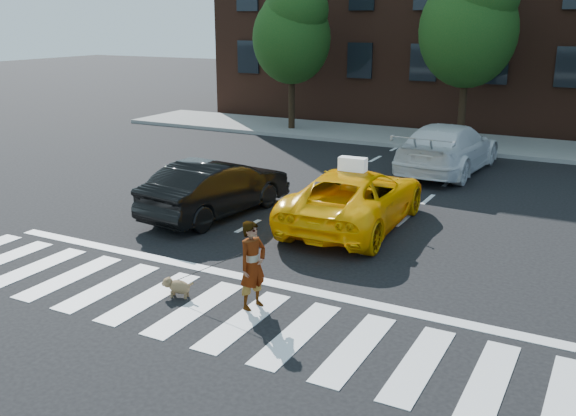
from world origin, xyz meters
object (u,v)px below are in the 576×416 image
at_px(tree_left, 292,29).
at_px(white_suv, 448,148).
at_px(black_sedan, 217,188).
at_px(woman, 253,265).
at_px(dog, 177,286).
at_px(taxi, 355,198).
at_px(tree_mid, 470,19).

xyz_separation_m(tree_left, white_suv, (8.14, -4.57, -3.64)).
height_order(black_sedan, woman, woman).
height_order(black_sedan, dog, black_sedan).
bearing_deg(dog, taxi, 61.94).
relative_size(tree_mid, taxi, 1.40).
relative_size(tree_left, white_suv, 1.18).
bearing_deg(white_suv, dog, 84.90).
xyz_separation_m(black_sedan, white_suv, (3.97, 7.58, 0.08)).
distance_m(tree_mid, black_sedan, 13.26).
xyz_separation_m(tree_mid, dog, (-1.13, -16.73, -4.65)).
height_order(taxi, dog, taxi).
xyz_separation_m(black_sedan, dog, (2.21, -4.58, -0.51)).
xyz_separation_m(white_suv, woman, (-0.31, -11.89, -0.01)).
distance_m(tree_left, white_suv, 10.02).
xyz_separation_m(tree_left, dog, (6.37, -16.73, -4.23)).
xyz_separation_m(black_sedan, woman, (3.66, -4.31, 0.07)).
distance_m(tree_left, dog, 18.40).
height_order(woman, dog, woman).
bearing_deg(dog, woman, -4.80).
bearing_deg(woman, white_suv, 13.07).
bearing_deg(tree_left, taxi, -56.06).
height_order(black_sedan, white_suv, white_suv).
height_order(tree_left, taxi, tree_left).
height_order(tree_left, black_sedan, tree_left).
distance_m(tree_mid, dog, 17.40).
distance_m(black_sedan, white_suv, 8.56).
bearing_deg(black_sedan, tree_mid, -98.53).
relative_size(tree_left, black_sedan, 1.49).
distance_m(black_sedan, woman, 5.66).
bearing_deg(black_sedan, dog, 122.54).
distance_m(tree_left, black_sedan, 13.38).
bearing_deg(taxi, tree_left, -58.29).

